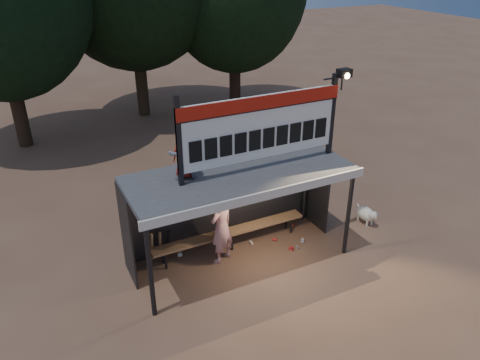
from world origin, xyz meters
name	(u,v)px	position (x,y,z in m)	size (l,w,h in m)	color
ground	(240,259)	(0.00, 0.00, 0.00)	(80.00, 80.00, 0.00)	brown
player	(222,227)	(-0.39, 0.18, 0.91)	(0.67, 0.44, 1.83)	silver
child_a	(182,153)	(-1.22, 0.25, 2.90)	(0.57, 0.44, 1.17)	slate
child_b	(184,155)	(-1.14, 0.34, 2.82)	(0.49, 0.32, 0.99)	maroon
dugout_shelter	(235,187)	(0.00, 0.24, 1.85)	(5.10, 2.08, 2.32)	#3E3E40
scoreboard_assembly	(264,125)	(0.56, -0.01, 3.32)	(4.10, 0.27, 1.99)	black
bench	(230,232)	(0.00, 0.55, 0.43)	(4.00, 0.35, 0.48)	olive
dog	(367,214)	(3.78, -0.06, 0.28)	(0.36, 0.81, 0.49)	silver
bats	(160,245)	(-1.70, 0.82, 0.43)	(0.47, 0.32, 0.84)	#9E7B49
litter	(270,242)	(0.98, 0.24, 0.04)	(3.27, 1.13, 0.08)	#A91E1C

